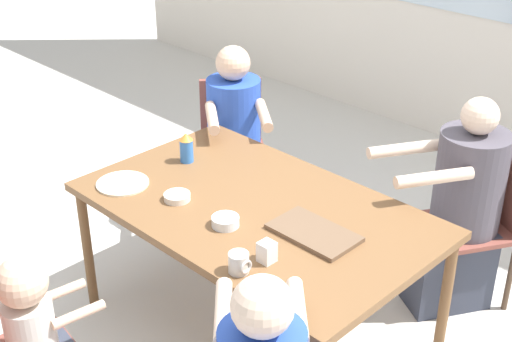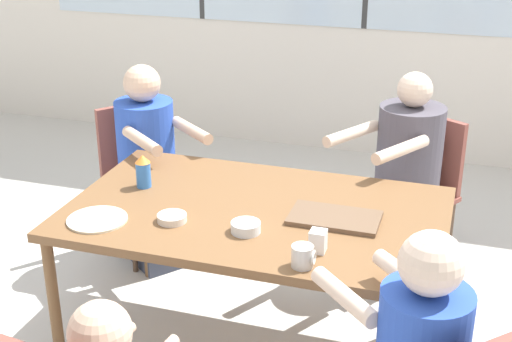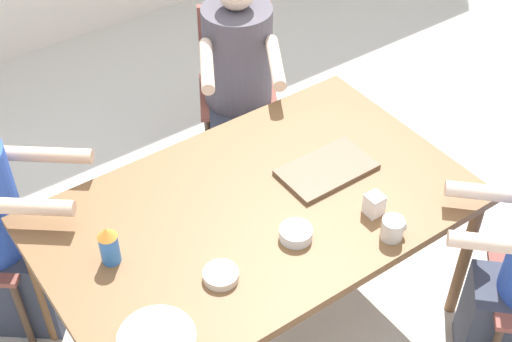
# 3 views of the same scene
# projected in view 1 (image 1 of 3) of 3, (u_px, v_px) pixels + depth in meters

# --- Properties ---
(ground_plane) EXTENTS (16.00, 16.00, 0.00)m
(ground_plane) POSITION_uv_depth(u_px,v_px,m) (256.00, 330.00, 3.59)
(ground_plane) COLOR beige
(dining_table) EXTENTS (1.63, 1.00, 0.73)m
(dining_table) POSITION_uv_depth(u_px,v_px,m) (256.00, 216.00, 3.28)
(dining_table) COLOR brown
(dining_table) RESTS_ON ground_plane
(chair_for_man_blue_shirt) EXTENTS (0.55, 0.55, 0.86)m
(chair_for_man_blue_shirt) POSITION_uv_depth(u_px,v_px,m) (488.00, 211.00, 3.64)
(chair_for_man_blue_shirt) COLOR brown
(chair_for_man_blue_shirt) RESTS_ON ground_plane
(chair_for_man_teal_shirt) EXTENTS (0.56, 0.56, 0.86)m
(chair_for_man_teal_shirt) POSITION_uv_depth(u_px,v_px,m) (232.00, 136.00, 4.44)
(chair_for_man_teal_shirt) COLOR brown
(chair_for_man_teal_shirt) RESTS_ON ground_plane
(person_man_blue_shirt) EXTENTS (0.61, 0.71, 1.15)m
(person_man_blue_shirt) POSITION_uv_depth(u_px,v_px,m) (458.00, 216.00, 3.60)
(person_man_blue_shirt) COLOR #333847
(person_man_blue_shirt) RESTS_ON ground_plane
(person_man_teal_shirt) EXTENTS (0.65, 0.61, 1.14)m
(person_man_teal_shirt) POSITION_uv_depth(u_px,v_px,m) (235.00, 148.00, 4.29)
(person_man_teal_shirt) COLOR #333847
(person_man_teal_shirt) RESTS_ON ground_plane
(food_tray_dark) EXTENTS (0.38, 0.22, 0.02)m
(food_tray_dark) POSITION_uv_depth(u_px,v_px,m) (314.00, 233.00, 3.03)
(food_tray_dark) COLOR brown
(food_tray_dark) RESTS_ON dining_table
(coffee_mug) EXTENTS (0.09, 0.08, 0.08)m
(coffee_mug) POSITION_uv_depth(u_px,v_px,m) (239.00, 263.00, 2.78)
(coffee_mug) COLOR beige
(coffee_mug) RESTS_ON dining_table
(sippy_cup) EXTENTS (0.07, 0.07, 0.16)m
(sippy_cup) POSITION_uv_depth(u_px,v_px,m) (186.00, 147.00, 3.62)
(sippy_cup) COLOR blue
(sippy_cup) RESTS_ON dining_table
(milk_carton_small) EXTENTS (0.06, 0.06, 0.09)m
(milk_carton_small) POSITION_uv_depth(u_px,v_px,m) (267.00, 252.00, 2.85)
(milk_carton_small) COLOR silver
(milk_carton_small) RESTS_ON dining_table
(bowl_white_shallow) EXTENTS (0.12, 0.12, 0.04)m
(bowl_white_shallow) POSITION_uv_depth(u_px,v_px,m) (225.00, 221.00, 3.09)
(bowl_white_shallow) COLOR silver
(bowl_white_shallow) RESTS_ON dining_table
(bowl_cereal) EXTENTS (0.12, 0.12, 0.03)m
(bowl_cereal) POSITION_uv_depth(u_px,v_px,m) (177.00, 197.00, 3.30)
(bowl_cereal) COLOR silver
(bowl_cereal) RESTS_ON dining_table
(plate_tortillas) EXTENTS (0.25, 0.25, 0.01)m
(plate_tortillas) POSITION_uv_depth(u_px,v_px,m) (123.00, 183.00, 3.43)
(plate_tortillas) COLOR beige
(plate_tortillas) RESTS_ON dining_table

